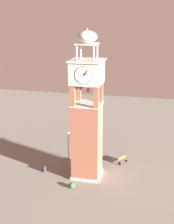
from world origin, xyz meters
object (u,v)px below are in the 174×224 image
Objects in this scene: clock_tower at (87,120)px; lamp_post at (68,140)px; park_bench at (123,160)px; trash_bin at (44,169)px.

clock_tower reaches higher than lamp_post.
park_bench is 0.39× the size of lamp_post.
lamp_post reaches higher than park_bench.
clock_tower is at bearing 47.48° from park_bench.
clock_tower reaches higher than trash_bin.
park_bench is at bearing -132.52° from clock_tower.
clock_tower is 4.48× the size of lamp_post.
clock_tower is 23.09× the size of trash_bin.
lamp_post is 5.48m from trash_bin.
park_bench is 1.99× the size of trash_bin.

